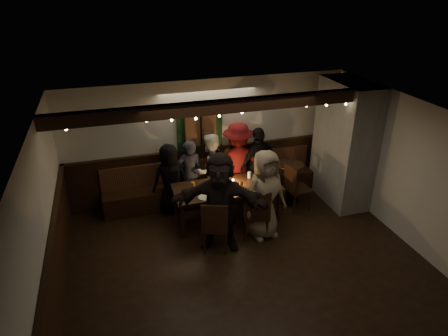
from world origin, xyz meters
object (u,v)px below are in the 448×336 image
object	(u,v)px
person_c	(210,170)
person_e	(258,163)
dining_table	(227,189)
person_g	(265,195)
chair_end	(295,185)
high_top	(290,178)
chair_near_left	(215,224)
person_d	(238,162)
person_a	(170,179)
person_b	(190,174)
person_f	(220,202)
chair_near_right	(257,212)

from	to	relation	value
person_c	person_e	distance (m)	1.06
dining_table	person_g	distance (m)	0.88
chair_end	high_top	world-z (taller)	chair_end
high_top	person_e	bearing A→B (deg)	145.59
chair_near_left	person_g	bearing A→B (deg)	12.61
high_top	person_d	size ratio (longest dim) A/B	0.51
person_d	person_c	bearing A→B (deg)	4.42
person_a	person_b	xyz separation A→B (m)	(0.42, 0.09, 0.01)
person_d	person_f	xyz separation A→B (m)	(-0.84, -1.55, 0.04)
high_top	person_b	world-z (taller)	person_b
person_b	person_e	distance (m)	1.50
person_a	chair_near_left	bearing A→B (deg)	96.37
person_c	person_d	distance (m)	0.62
chair_near_left	person_a	xyz separation A→B (m)	(-0.50, 1.57, 0.17)
person_b	person_d	xyz separation A→B (m)	(1.05, 0.02, 0.13)
person_a	person_d	xyz separation A→B (m)	(1.47, 0.11, 0.13)
chair_end	high_top	xyz separation A→B (m)	(0.05, 0.34, -0.00)
person_a	person_d	distance (m)	1.48
chair_near_right	high_top	xyz separation A→B (m)	(1.16, 1.08, -0.02)
person_a	person_c	world-z (taller)	person_c
high_top	person_d	bearing A→B (deg)	156.19
person_b	person_d	bearing A→B (deg)	-179.13
person_e	person_g	xyz separation A→B (m)	(-0.42, -1.40, 0.05)
high_top	person_a	xyz separation A→B (m)	(-2.49, 0.34, 0.18)
chair_near_left	person_d	world-z (taller)	person_d
chair_near_right	person_b	bearing A→B (deg)	120.89
high_top	person_c	distance (m)	1.70
person_f	dining_table	bearing A→B (deg)	87.88
person_c	person_g	world-z (taller)	person_g
person_d	dining_table	bearing A→B (deg)	61.47
person_e	person_f	world-z (taller)	person_f
chair_near_right	person_a	distance (m)	1.96
dining_table	person_a	world-z (taller)	person_a
dining_table	person_g	bearing A→B (deg)	-55.10
high_top	person_g	world-z (taller)	person_g
high_top	person_f	xyz separation A→B (m)	(-1.86, -1.10, 0.35)
person_c	chair_end	bearing A→B (deg)	129.24
person_f	person_d	bearing A→B (deg)	84.55
chair_near_right	person_e	xyz separation A→B (m)	(0.59, 1.48, 0.23)
high_top	person_a	bearing A→B (deg)	172.20
dining_table	person_g	world-z (taller)	person_g
chair_end	person_b	distance (m)	2.17
chair_end	person_g	size ratio (longest dim) A/B	0.58
chair_near_right	chair_end	distance (m)	1.34
high_top	person_d	distance (m)	1.16
person_b	chair_near_left	bearing A→B (deg)	92.76
chair_near_left	person_g	size ratio (longest dim) A/B	0.58
chair_near_left	person_a	bearing A→B (deg)	107.72
person_c	chair_near_left	bearing A→B (deg)	53.39
person_a	person_f	distance (m)	1.58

